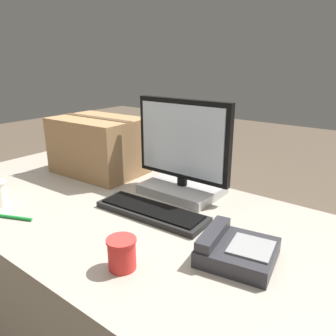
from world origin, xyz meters
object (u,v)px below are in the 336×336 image
at_px(desk_phone, 236,250).
at_px(cardboard_box, 99,146).
at_px(spoon, 29,172).
at_px(pen_marker, 15,218).
at_px(paper_cup_right, 122,253).
at_px(keyboard, 152,211).
at_px(monitor, 182,159).

xyz_separation_m(desk_phone, cardboard_box, (-0.91, 0.29, 0.11)).
height_order(spoon, pen_marker, pen_marker).
xyz_separation_m(paper_cup_right, spoon, (-0.96, 0.28, -0.04)).
xyz_separation_m(desk_phone, spoon, (-1.19, 0.05, -0.03)).
height_order(keyboard, cardboard_box, cardboard_box).
bearing_deg(keyboard, pen_marker, -141.23).
bearing_deg(paper_cup_right, cardboard_box, 142.72).
distance_m(paper_cup_right, cardboard_box, 0.86).
bearing_deg(monitor, pen_marker, -120.74).
relative_size(monitor, desk_phone, 1.85).
distance_m(paper_cup_right, spoon, 1.00).
relative_size(paper_cup_right, spoon, 0.68).
bearing_deg(pen_marker, spoon, -58.35).
distance_m(monitor, cardboard_box, 0.50).
bearing_deg(pen_marker, monitor, -143.85).
height_order(keyboard, paper_cup_right, paper_cup_right).
relative_size(desk_phone, pen_marker, 1.83).
bearing_deg(spoon, paper_cup_right, -81.51).
height_order(monitor, cardboard_box, monitor).
relative_size(keyboard, paper_cup_right, 4.91).
bearing_deg(desk_phone, paper_cup_right, -144.76).
distance_m(keyboard, cardboard_box, 0.59).
height_order(desk_phone, spoon, desk_phone).
height_order(monitor, pen_marker, monitor).
height_order(monitor, keyboard, monitor).
relative_size(desk_phone, spoon, 1.77).
height_order(keyboard, desk_phone, desk_phone).
bearing_deg(cardboard_box, pen_marker, -73.78).
relative_size(desk_phone, paper_cup_right, 2.62).
bearing_deg(cardboard_box, paper_cup_right, -37.28).
relative_size(spoon, cardboard_box, 0.30).
distance_m(desk_phone, spoon, 1.20).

